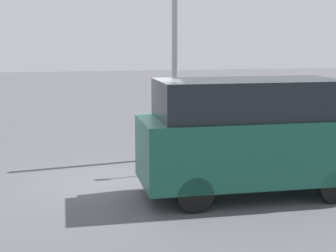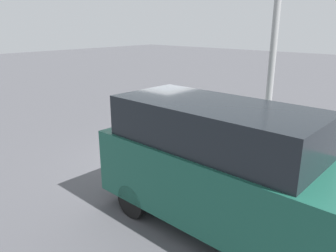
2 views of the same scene
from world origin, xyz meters
name	(u,v)px [view 2 (image 2 of 2)]	position (x,y,z in m)	size (l,w,h in m)	color
ground_plane	(164,166)	(0.00, 0.00, 0.00)	(80.00, 80.00, 0.00)	#4C4C51
parking_meter_near	(197,128)	(0.69, 0.55, 1.10)	(0.21, 0.14, 1.49)	#4C4C4C
lamp_post	(269,94)	(1.84, 2.19, 1.91)	(0.44, 0.44, 5.54)	beige
parked_van	(216,164)	(2.60, -1.45, 1.29)	(4.65, 1.90, 2.42)	#195142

